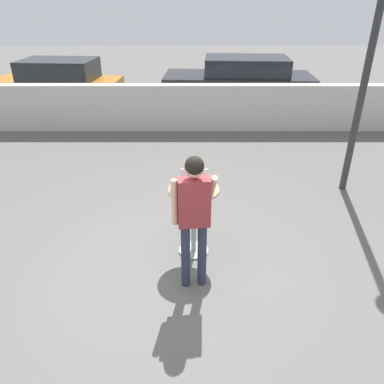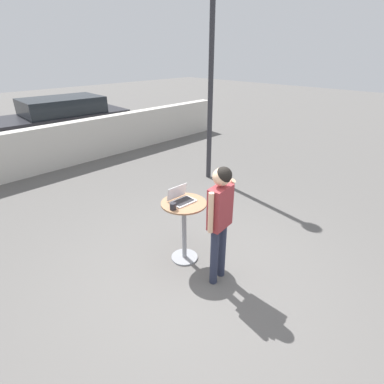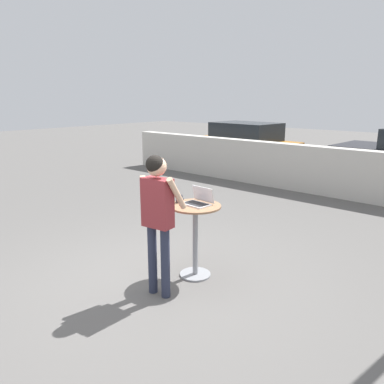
% 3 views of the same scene
% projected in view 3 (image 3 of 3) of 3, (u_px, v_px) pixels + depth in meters
% --- Properties ---
extents(ground_plane, '(50.00, 50.00, 0.00)m').
position_uv_depth(ground_plane, '(159.00, 283.00, 4.89)').
color(ground_plane, '#5B5956').
extents(pavement_kerb, '(13.63, 0.35, 1.19)m').
position_uv_depth(pavement_kerb, '(335.00, 172.00, 9.09)').
color(pavement_kerb, beige).
rests_on(pavement_kerb, ground_plane).
extents(cafe_table, '(0.68, 0.68, 1.00)m').
position_uv_depth(cafe_table, '(195.00, 229.00, 4.96)').
color(cafe_table, gray).
rests_on(cafe_table, ground_plane).
extents(laptop, '(0.36, 0.30, 0.22)m').
position_uv_depth(laptop, '(199.00, 201.00, 4.91)').
color(laptop, silver).
rests_on(laptop, cafe_table).
extents(coffee_mug, '(0.13, 0.09, 0.10)m').
position_uv_depth(coffee_mug, '(179.00, 199.00, 4.99)').
color(coffee_mug, '#232328').
rests_on(coffee_mug, cafe_table).
extents(standing_person, '(0.51, 0.41, 1.74)m').
position_uv_depth(standing_person, '(157.00, 208.00, 4.36)').
color(standing_person, '#282D42').
rests_on(standing_person, ground_plane).
extents(parked_car_near_street, '(4.01, 2.06, 1.54)m').
position_uv_depth(parked_car_near_street, '(242.00, 145.00, 12.95)').
color(parked_car_near_street, '#B76B19').
rests_on(parked_car_near_street, ground_plane).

